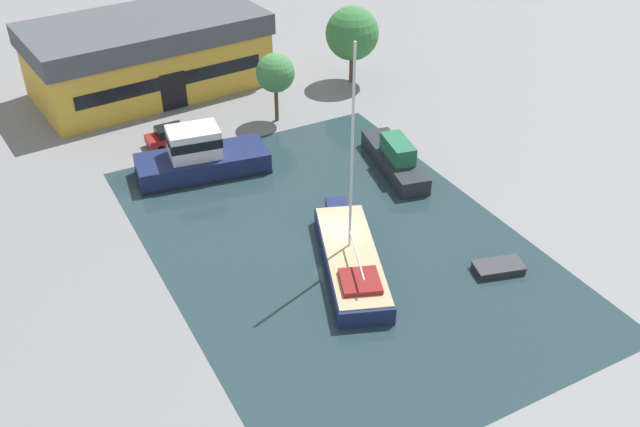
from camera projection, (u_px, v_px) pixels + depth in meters
ground_plane at (338, 244)px, 47.20m from camera, size 440.00×440.00×0.00m
water_canal at (338, 244)px, 47.20m from camera, size 22.82×32.99×0.01m
warehouse_building at (148, 54)px, 66.19m from camera, size 22.22×12.97×6.84m
quay_tree_near_building at (275, 73)px, 60.10m from camera, size 3.32×3.32×6.09m
quay_tree_by_water at (352, 33)px, 66.91m from camera, size 5.04×5.04×7.36m
parked_car at (172, 135)px, 58.40m from camera, size 4.27×1.87×1.63m
sailboat_moored at (351, 258)px, 44.79m from camera, size 6.98×12.24×14.60m
motor_cruiser at (200, 157)px, 54.22m from camera, size 10.48×5.29×3.83m
small_dinghy at (498, 267)px, 44.72m from camera, size 3.45×2.41×0.51m
cabin_boat at (395, 158)px, 54.88m from camera, size 4.10×9.20×2.69m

